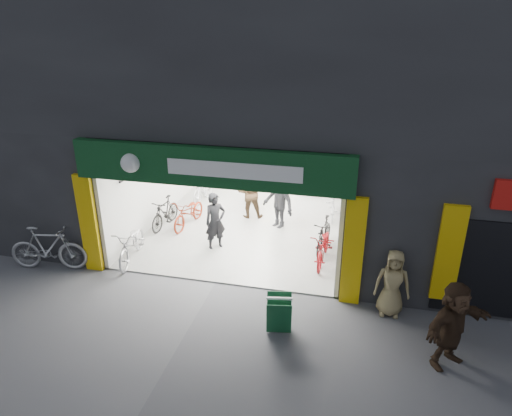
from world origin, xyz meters
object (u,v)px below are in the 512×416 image
(parked_bike, at_px, (48,248))
(pedestrian_near, at_px, (392,283))
(sandwich_board, at_px, (279,313))
(bike_right_front, at_px, (324,235))
(bike_left_front, at_px, (132,244))

(parked_bike, bearing_deg, pedestrian_near, -100.00)
(pedestrian_near, distance_m, sandwich_board, 2.57)
(bike_right_front, bearing_deg, pedestrian_near, -49.30)
(bike_right_front, distance_m, pedestrian_near, 3.15)
(bike_right_front, relative_size, pedestrian_near, 1.02)
(bike_left_front, relative_size, bike_right_front, 1.18)
(bike_right_front, relative_size, parked_bike, 0.79)
(pedestrian_near, height_order, sandwich_board, pedestrian_near)
(bike_left_front, bearing_deg, sandwich_board, -34.10)
(bike_right_front, xyz_separation_m, pedestrian_near, (1.70, -2.64, 0.30))
(pedestrian_near, bearing_deg, bike_right_front, 122.11)
(bike_left_front, distance_m, bike_right_front, 5.23)
(pedestrian_near, bearing_deg, bike_left_front, 171.65)
(bike_right_front, xyz_separation_m, sandwich_board, (-0.57, -3.80, -0.04))
(bike_left_front, height_order, sandwich_board, bike_left_front)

